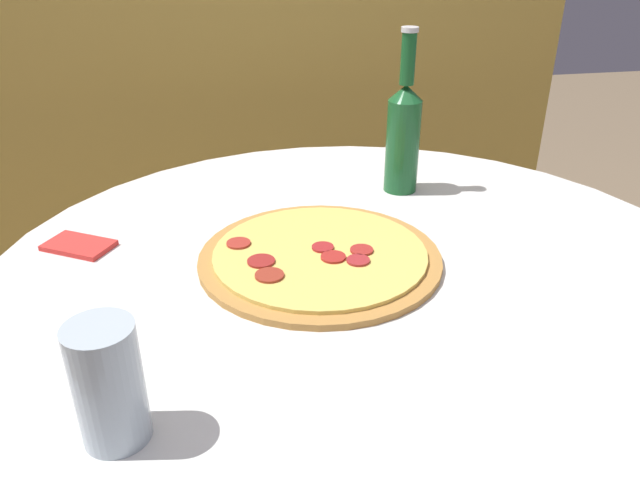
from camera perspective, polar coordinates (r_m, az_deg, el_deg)
The scene contains 6 objects.
table at distance 1.00m, azimuth 3.46°, elevation -11.14°, with size 1.08×1.08×0.71m.
fence_panel at distance 1.80m, azimuth -4.14°, elevation 15.81°, with size 1.66×0.04×1.54m.
pizza at distance 0.91m, azimuth -0.03°, elevation -0.69°, with size 0.35×0.35×0.02m.
beer_bottle at distance 1.13m, azimuth 7.62°, elevation 10.49°, with size 0.06×0.06×0.29m.
drinking_glass at distance 0.62m, azimuth -18.78°, elevation -11.62°, with size 0.07×0.07×0.13m.
napkin at distance 1.01m, azimuth -21.19°, elevation 0.31°, with size 0.12×0.10×0.01m.
Camera 1 is at (-0.20, -0.75, 1.15)m, focal length 35.00 mm.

